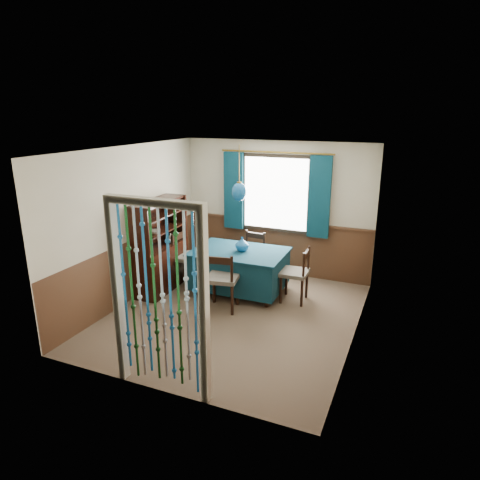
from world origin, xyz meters
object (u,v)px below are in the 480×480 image
at_px(chair_near, 222,279).
at_px(chair_right, 296,273).
at_px(sideboard, 161,258).
at_px(bowl_shelf, 154,232).
at_px(dining_table, 239,268).
at_px(chair_far, 252,255).
at_px(chair_left, 187,257).
at_px(pendant_lamp, 239,192).
at_px(vase_table, 242,245).
at_px(vase_sideboard, 171,237).

height_order(chair_near, chair_right, chair_near).
xyz_separation_m(sideboard, bowl_shelf, (0.06, -0.26, 0.55)).
bearing_deg(dining_table, chair_right, 1.19).
distance_m(chair_near, chair_far, 1.36).
distance_m(dining_table, chair_left, 0.99).
bearing_deg(bowl_shelf, pendant_lamp, 26.77).
height_order(dining_table, pendant_lamp, pendant_lamp).
bearing_deg(pendant_lamp, chair_far, 92.01).
distance_m(chair_left, vase_table, 1.09).
xyz_separation_m(chair_far, chair_right, (1.01, -0.59, 0.01)).
xyz_separation_m(chair_far, vase_table, (0.06, -0.61, 0.39)).
height_order(chair_left, chair_right, chair_left).
bearing_deg(dining_table, vase_sideboard, -174.89).
bearing_deg(chair_left, dining_table, 93.59).
height_order(chair_far, vase_table, vase_table).
relative_size(dining_table, chair_left, 1.63).
bearing_deg(vase_table, chair_right, 1.06).
distance_m(chair_near, pendant_lamp, 1.44).
bearing_deg(dining_table, bowl_shelf, -154.42).
bearing_deg(chair_far, pendant_lamp, 97.43).
distance_m(chair_near, chair_left, 1.22).
bearing_deg(dining_table, chair_near, -89.74).
bearing_deg(chair_left, vase_sideboard, -68.42).
distance_m(chair_far, sideboard, 1.64).
height_order(vase_table, vase_sideboard, same).
xyz_separation_m(chair_near, vase_table, (0.02, 0.75, 0.35)).
xyz_separation_m(dining_table, chair_far, (-0.02, 0.63, 0.04)).
bearing_deg(dining_table, chair_far, 90.82).
relative_size(chair_near, pendant_lamp, 1.07).
xyz_separation_m(chair_far, chair_left, (-0.96, -0.67, 0.04)).
relative_size(chair_near, chair_right, 1.06).
bearing_deg(bowl_shelf, chair_near, -4.20).
relative_size(dining_table, chair_far, 1.78).
height_order(chair_right, vase_table, vase_table).
bearing_deg(dining_table, sideboard, -165.17).
bearing_deg(vase_sideboard, dining_table, 6.30).
xyz_separation_m(dining_table, vase_sideboard, (-1.25, -0.14, 0.44)).
relative_size(sideboard, vase_table, 7.22).
relative_size(chair_far, pendant_lamp, 0.99).
distance_m(chair_right, bowl_shelf, 2.42).
relative_size(sideboard, pendant_lamp, 1.76).
xyz_separation_m(chair_left, pendant_lamp, (0.99, 0.04, 1.24)).
bearing_deg(vase_table, pendant_lamp, -151.01).
height_order(sideboard, vase_table, sideboard).
xyz_separation_m(chair_far, bowl_shelf, (-1.23, -1.26, 0.64)).
distance_m(dining_table, vase_sideboard, 1.34).
bearing_deg(sideboard, chair_near, -17.17).
height_order(chair_near, vase_table, vase_table).
height_order(dining_table, vase_table, vase_table).
bearing_deg(pendant_lamp, vase_sideboard, -173.70).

